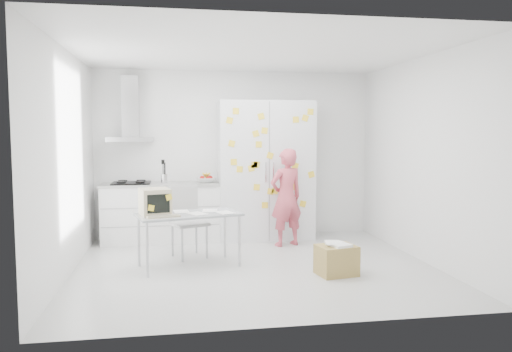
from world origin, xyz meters
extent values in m
cube|color=silver|center=(0.00, 0.00, -0.01)|extent=(4.50, 4.00, 0.02)
cube|color=white|center=(0.00, 2.00, 1.35)|extent=(4.50, 0.02, 2.70)
cube|color=white|center=(-2.25, 0.00, 1.35)|extent=(0.02, 4.00, 2.70)
cube|color=white|center=(2.25, 0.00, 1.35)|extent=(0.02, 4.00, 2.70)
cube|color=white|center=(0.00, 0.00, 2.70)|extent=(4.50, 4.00, 0.02)
cube|color=white|center=(-1.20, 1.70, 0.44)|extent=(1.80, 0.60, 0.88)
cube|color=gray|center=(-1.20, 1.40, 0.58)|extent=(1.76, 0.01, 0.01)
cube|color=gray|center=(-1.20, 1.40, 0.30)|extent=(1.76, 0.01, 0.01)
cube|color=#9E9E99|center=(-1.20, 1.70, 0.90)|extent=(1.84, 0.63, 0.04)
cube|color=black|center=(-1.65, 1.70, 0.93)|extent=(0.58, 0.50, 0.03)
cylinder|color=black|center=(-1.79, 1.58, 0.95)|extent=(0.14, 0.14, 0.02)
cylinder|color=black|center=(-1.51, 1.58, 0.95)|extent=(0.14, 0.14, 0.02)
cylinder|color=black|center=(-1.79, 1.82, 0.95)|extent=(0.14, 0.14, 0.02)
cylinder|color=black|center=(-1.51, 1.82, 0.95)|extent=(0.14, 0.14, 0.02)
cylinder|color=silver|center=(-1.15, 1.70, 0.99)|extent=(0.10, 0.10, 0.14)
cylinder|color=black|center=(-1.16, 1.71, 1.09)|extent=(0.01, 0.01, 0.30)
cylinder|color=black|center=(-1.13, 1.69, 1.09)|extent=(0.01, 0.01, 0.30)
cylinder|color=black|center=(-1.15, 1.72, 1.09)|extent=(0.01, 0.01, 0.30)
cube|color=black|center=(-1.16, 1.71, 1.25)|extent=(0.05, 0.01, 0.07)
imported|color=white|center=(-0.50, 1.70, 0.96)|extent=(0.31, 0.31, 0.08)
sphere|color=#B2140F|center=(-0.56, 1.72, 0.99)|extent=(0.08, 0.08, 0.08)
sphere|color=#B2140F|center=(-0.47, 1.65, 0.99)|extent=(0.08, 0.08, 0.08)
sphere|color=#B2140F|center=(-0.43, 1.74, 0.99)|extent=(0.08, 0.08, 0.08)
cylinder|color=yellow|center=(-0.52, 1.72, 1.03)|extent=(0.09, 0.17, 0.10)
cylinder|color=yellow|center=(-0.49, 1.72, 1.03)|extent=(0.04, 0.17, 0.10)
cylinder|color=yellow|center=(-0.47, 1.72, 1.03)|extent=(0.08, 0.17, 0.10)
cube|color=silver|center=(-1.65, 1.75, 1.60)|extent=(0.70, 0.48, 0.07)
cube|color=silver|center=(-1.65, 1.87, 2.10)|extent=(0.26, 0.24, 0.95)
cube|color=silver|center=(0.45, 1.68, 1.10)|extent=(1.50, 0.65, 2.20)
cube|color=slate|center=(0.45, 1.35, 1.10)|extent=(0.01, 0.01, 2.16)
cube|color=silver|center=(0.39, 1.34, 1.10)|extent=(0.02, 0.02, 0.30)
cube|color=silver|center=(0.51, 1.34, 1.10)|extent=(0.02, 0.02, 0.30)
cube|color=yellow|center=(0.86, 1.34, 1.90)|extent=(0.10, 0.00, 0.10)
cube|color=yellow|center=(1.01, 1.34, 1.93)|extent=(0.12, 0.00, 0.12)
cube|color=yellow|center=(1.12, 1.34, 1.05)|extent=(0.12, 0.00, 0.12)
cube|color=yellow|center=(0.22, 1.34, 1.21)|extent=(0.10, 0.00, 0.10)
cube|color=yellow|center=(0.46, 1.34, 1.35)|extent=(0.12, 0.00, 0.12)
cube|color=yellow|center=(0.83, 1.34, 0.86)|extent=(0.12, 0.00, 0.12)
cube|color=yellow|center=(0.25, 1.34, 0.87)|extent=(0.10, 0.00, 0.10)
cube|color=yellow|center=(0.32, 1.34, 1.95)|extent=(0.12, 0.00, 0.12)
cube|color=yellow|center=(0.54, 1.34, 0.81)|extent=(0.12, 0.00, 0.12)
cube|color=yellow|center=(0.86, 1.34, 1.19)|extent=(0.12, 0.00, 0.12)
cube|color=yellow|center=(0.74, 1.34, 0.94)|extent=(0.10, 0.00, 0.10)
cube|color=yellow|center=(0.24, 1.34, 1.69)|extent=(0.12, 0.00, 0.12)
cube|color=yellow|center=(-0.01, 1.34, 1.15)|extent=(0.10, 0.00, 0.10)
cube|color=yellow|center=(-0.10, 1.34, 1.26)|extent=(0.10, 0.00, 0.10)
cube|color=yellow|center=(-0.16, 1.34, 1.89)|extent=(0.11, 0.00, 0.11)
cube|color=yellow|center=(0.38, 1.34, 0.59)|extent=(0.10, 0.00, 0.10)
cube|color=yellow|center=(0.25, 1.34, 1.22)|extent=(0.11, 0.00, 0.11)
cube|color=yellow|center=(0.99, 1.34, 0.59)|extent=(0.11, 0.00, 0.11)
cube|color=yellow|center=(1.09, 1.34, 2.03)|extent=(0.10, 0.00, 0.10)
cube|color=yellow|center=(0.28, 1.34, 1.53)|extent=(0.10, 0.00, 0.10)
cube|color=yellow|center=(0.17, 1.34, 1.16)|extent=(0.11, 0.00, 0.11)
cube|color=yellow|center=(0.63, 1.34, 0.52)|extent=(0.10, 0.00, 0.10)
cube|color=yellow|center=(-0.07, 1.34, 2.03)|extent=(0.10, 0.00, 0.10)
cube|color=yellow|center=(-0.13, 1.34, 1.54)|extent=(0.12, 0.00, 0.12)
cube|color=yellow|center=(0.76, 1.34, 0.77)|extent=(0.11, 0.00, 0.11)
cube|color=yellow|center=(0.37, 1.34, 1.73)|extent=(0.11, 0.00, 0.11)
cube|color=yellow|center=(0.72, 1.34, 1.28)|extent=(0.11, 0.00, 0.11)
cube|color=yellow|center=(0.47, 1.34, 0.80)|extent=(0.11, 0.00, 0.11)
imported|color=#CB4F5E|center=(0.66, 1.10, 0.73)|extent=(0.62, 0.51, 1.47)
cube|color=#A3A8AD|center=(-0.82, 0.13, 0.67)|extent=(1.39, 0.93, 0.03)
cylinder|color=#B8B8BD|center=(-1.32, -0.27, 0.33)|extent=(0.04, 0.04, 0.65)
cylinder|color=#B8B8BD|center=(-0.19, 0.02, 0.33)|extent=(0.04, 0.04, 0.65)
cylinder|color=#B8B8BD|center=(-1.45, 0.24, 0.33)|extent=(0.04, 0.04, 0.65)
cylinder|color=#B8B8BD|center=(-0.32, 0.53, 0.33)|extent=(0.04, 0.04, 0.65)
cube|color=beige|center=(-1.24, 0.10, 0.85)|extent=(0.42, 0.44, 0.33)
cube|color=beige|center=(-1.19, -0.09, 0.85)|extent=(0.32, 0.10, 0.29)
cube|color=black|center=(-1.19, -0.10, 0.85)|extent=(0.27, 0.07, 0.23)
cube|color=yellow|center=(-1.27, -0.12, 0.80)|extent=(0.08, 0.02, 0.08)
cube|color=yellow|center=(-1.06, -0.07, 0.92)|extent=(0.08, 0.02, 0.09)
cube|color=beige|center=(-1.13, -0.12, 0.70)|extent=(0.42, 0.23, 0.02)
cube|color=gray|center=(-1.13, -0.12, 0.71)|extent=(0.38, 0.19, 0.01)
cube|color=white|center=(-0.72, 0.11, 0.69)|extent=(0.30, 0.33, 0.00)
cube|color=white|center=(-0.54, 0.31, 0.69)|extent=(0.22, 0.29, 0.00)
cube|color=white|center=(-0.36, 0.11, 0.69)|extent=(0.27, 0.32, 0.00)
cube|color=white|center=(-0.91, 0.29, 0.69)|extent=(0.22, 0.29, 0.00)
cube|color=#ACABA9|center=(-0.80, 0.61, 0.47)|extent=(0.57, 0.57, 0.04)
cube|color=#ACABA9|center=(-0.87, 0.79, 0.73)|extent=(0.40, 0.18, 0.48)
cylinder|color=#A7A8AC|center=(-0.90, 0.38, 0.22)|extent=(0.04, 0.04, 0.45)
cylinder|color=#A7A8AC|center=(-0.57, 0.50, 0.22)|extent=(0.04, 0.04, 0.45)
cylinder|color=#A7A8AC|center=(-1.03, 0.71, 0.22)|extent=(0.04, 0.04, 0.45)
cylinder|color=#A7A8AC|center=(-0.70, 0.83, 0.22)|extent=(0.04, 0.04, 0.45)
cube|color=#A88D48|center=(0.91, -0.53, 0.18)|extent=(0.50, 0.43, 0.36)
cube|color=white|center=(0.93, -0.54, 0.37)|extent=(0.29, 0.33, 0.03)
cube|color=white|center=(0.88, -0.49, 0.39)|extent=(0.22, 0.29, 0.00)
camera|label=1|loc=(-1.00, -6.16, 1.71)|focal=35.00mm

